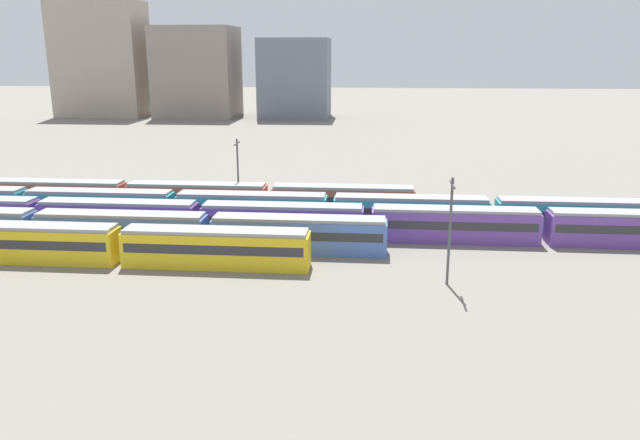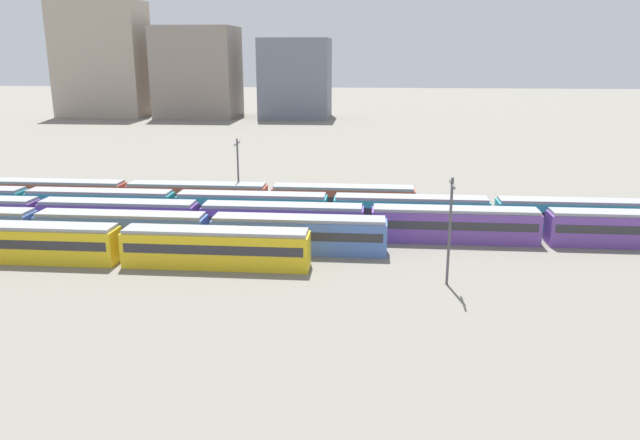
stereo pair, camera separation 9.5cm
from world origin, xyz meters
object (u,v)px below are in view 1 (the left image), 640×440
Objects in this scene: train_track_0 at (28,242)px; train_track_2 at (283,220)px; train_track_3 at (252,208)px; train_track_4 at (197,197)px; catenary_pole_1 at (238,169)px; catenary_pole_0 at (450,226)px; train_track_1 at (122,230)px.

train_track_0 and train_track_2 have the same top height.
train_track_3 is (-4.48, 5.20, 0.00)m from train_track_2.
train_track_4 is at bearing 140.64° from train_track_2.
catenary_pole_1 reaches higher than train_track_2.
train_track_0 is 0.60× the size of train_track_2.
catenary_pole_0 is 36.34m from catenary_pole_1.
train_track_0 is at bearing -123.76° from catenary_pole_1.
catenary_pole_0 is at bearing -41.10° from train_track_3.
catenary_pole_0 is (40.55, -2.91, 3.50)m from train_track_0.
train_track_4 is 6.48m from catenary_pole_1.
train_track_3 is 9.64× the size of catenary_pole_0.
train_track_4 is (3.73, 15.60, 0.00)m from train_track_1.
catenary_pole_1 is at bearing 120.49° from train_track_2.
train_track_3 is at bearing 41.10° from train_track_1.
train_track_4 is (11.13, 20.80, 0.00)m from train_track_0.
train_track_0 and train_track_3 have the same top height.
train_track_0 is 0.60× the size of train_track_3.
train_track_4 is 6.13× the size of catenary_pole_1.
train_track_1 is 5.75× the size of catenary_pole_0.
catenary_pole_1 is (-24.63, 26.72, -0.32)m from catenary_pole_0.
train_track_2 is 15.88m from catenary_pole_1.
catenary_pole_0 is (29.42, -23.71, 3.50)m from train_track_4.
train_track_0 is 28.81m from catenary_pole_1.
train_track_3 is at bearing -67.41° from catenary_pole_1.
train_track_1 and train_track_4 have the same top height.
catenary_pole_0 is at bearing -38.49° from train_track_2.
train_track_2 is 16.40m from train_track_4.
train_track_1 is 15.82m from train_track_3.
catenary_pole_0 reaches higher than train_track_3.
train_track_2 is 1.68× the size of train_track_4.
catenary_pole_0 is (33.14, -8.11, 3.50)m from train_track_1.
catenary_pole_0 reaches higher than train_track_1.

